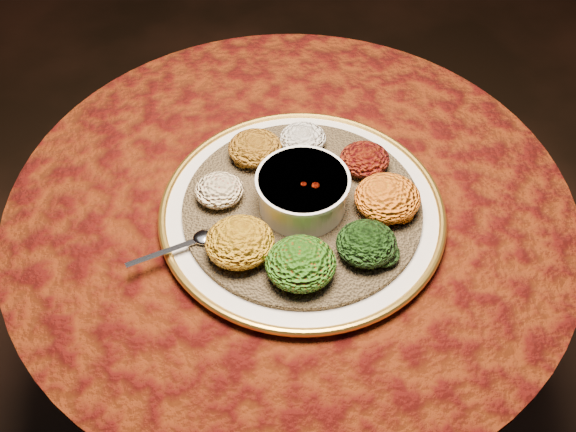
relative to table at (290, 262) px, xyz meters
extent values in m
plane|color=black|center=(0.00, 0.00, -0.55)|extent=(4.00, 4.00, 0.00)
cylinder|color=black|center=(0.00, 0.00, -0.53)|extent=(0.44, 0.44, 0.04)
cylinder|color=black|center=(0.00, 0.00, -0.21)|extent=(0.12, 0.12, 0.68)
cylinder|color=black|center=(0.00, 0.00, 0.15)|extent=(0.80, 0.80, 0.04)
cylinder|color=#401305|center=(0.00, 0.00, 0.00)|extent=(0.93, 0.93, 0.34)
cylinder|color=#401305|center=(0.00, 0.00, 0.17)|extent=(0.96, 0.96, 0.01)
cylinder|color=beige|center=(0.01, -0.04, 0.19)|extent=(0.46, 0.46, 0.02)
torus|color=gold|center=(0.01, -0.04, 0.20)|extent=(0.47, 0.47, 0.01)
cylinder|color=brown|center=(0.01, -0.04, 0.20)|extent=(0.49, 0.49, 0.01)
cylinder|color=silver|center=(0.01, -0.04, 0.24)|extent=(0.14, 0.14, 0.06)
cylinder|color=silver|center=(0.01, -0.04, 0.27)|extent=(0.15, 0.15, 0.01)
cylinder|color=#591004|center=(0.01, -0.04, 0.26)|extent=(0.12, 0.12, 0.01)
ellipsoid|color=silver|center=(-0.15, -0.08, 0.21)|extent=(0.04, 0.03, 0.01)
cube|color=silver|center=(-0.21, -0.10, 0.21)|extent=(0.12, 0.04, 0.00)
ellipsoid|color=beige|center=(0.04, 0.10, 0.23)|extent=(0.08, 0.08, 0.04)
ellipsoid|color=black|center=(0.13, 0.03, 0.23)|extent=(0.08, 0.08, 0.04)
ellipsoid|color=#C48810|center=(0.14, -0.07, 0.23)|extent=(0.11, 0.10, 0.05)
ellipsoid|color=black|center=(0.09, -0.15, 0.23)|extent=(0.09, 0.09, 0.04)
ellipsoid|color=maroon|center=(-0.01, -0.17, 0.23)|extent=(0.11, 0.10, 0.05)
ellipsoid|color=#B27B0F|center=(-0.10, -0.12, 0.23)|extent=(0.11, 0.10, 0.05)
ellipsoid|color=maroon|center=(-0.12, 0.00, 0.23)|extent=(0.08, 0.08, 0.04)
ellipsoid|color=#845210|center=(-0.05, 0.08, 0.23)|extent=(0.09, 0.09, 0.04)
camera|label=1|loc=(-0.12, -0.70, 1.00)|focal=40.00mm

